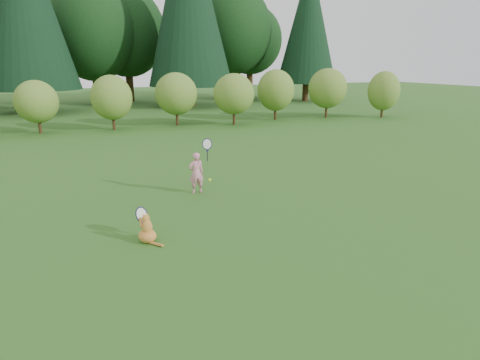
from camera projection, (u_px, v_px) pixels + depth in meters
name	position (u px, v px, depth m)	size (l,w,h in m)	color
ground	(246.00, 225.00, 7.97)	(100.00, 100.00, 0.00)	#264E15
shrub_row	(141.00, 100.00, 19.15)	(28.00, 3.00, 2.80)	#567524
child	(197.00, 172.00, 9.82)	(0.59, 0.39, 1.52)	pink
cat	(147.00, 227.00, 7.18)	(0.46, 0.80, 0.71)	#B57222
tennis_ball	(210.00, 180.00, 8.16)	(0.06, 0.06, 0.06)	#A1DD1A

